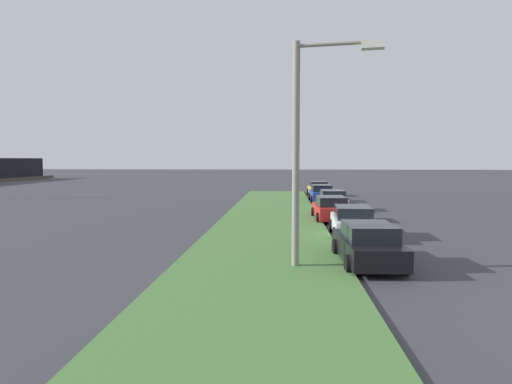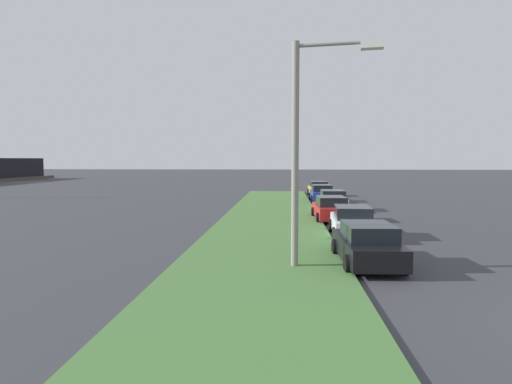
{
  "view_description": "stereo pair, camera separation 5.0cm",
  "coord_description": "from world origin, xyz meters",
  "px_view_note": "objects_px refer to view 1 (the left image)",
  "views": [
    {
      "loc": [
        -8.92,
        7.74,
        3.68
      ],
      "look_at": [
        17.85,
        9.42,
        1.67
      ],
      "focal_mm": 30.57,
      "sensor_mm": 36.0,
      "label": 1
    },
    {
      "loc": [
        -8.92,
        7.69,
        3.68
      ],
      "look_at": [
        17.85,
        9.42,
        1.67
      ],
      "focal_mm": 30.57,
      "sensor_mm": 36.0,
      "label": 2
    }
  ],
  "objects_px": {
    "parked_car_black": "(368,245)",
    "parked_car_yellow": "(318,189)",
    "streetlight": "(307,138)",
    "parked_car_white": "(352,222)",
    "parked_car_blue": "(321,193)",
    "parked_car_silver": "(332,200)",
    "parked_car_red": "(331,209)"
  },
  "relations": [
    {
      "from": "parked_car_black",
      "to": "parked_car_yellow",
      "type": "height_order",
      "value": "same"
    },
    {
      "from": "parked_car_red",
      "to": "streetlight",
      "type": "distance_m",
      "value": 12.61
    },
    {
      "from": "parked_car_silver",
      "to": "parked_car_blue",
      "type": "bearing_deg",
      "value": 1.47
    },
    {
      "from": "parked_car_silver",
      "to": "parked_car_blue",
      "type": "relative_size",
      "value": 1.0
    },
    {
      "from": "parked_car_black",
      "to": "parked_car_blue",
      "type": "height_order",
      "value": "same"
    },
    {
      "from": "parked_car_black",
      "to": "streetlight",
      "type": "bearing_deg",
      "value": 107.76
    },
    {
      "from": "parked_car_white",
      "to": "parked_car_blue",
      "type": "distance_m",
      "value": 17.51
    },
    {
      "from": "parked_car_yellow",
      "to": "streetlight",
      "type": "bearing_deg",
      "value": 173.12
    },
    {
      "from": "parked_car_blue",
      "to": "streetlight",
      "type": "distance_m",
      "value": 24.33
    },
    {
      "from": "parked_car_red",
      "to": "streetlight",
      "type": "xyz_separation_m",
      "value": [
        -11.88,
        2.11,
        3.67
      ]
    },
    {
      "from": "parked_car_yellow",
      "to": "parked_car_white",
      "type": "bearing_deg",
      "value": 177.87
    },
    {
      "from": "parked_car_black",
      "to": "parked_car_red",
      "type": "relative_size",
      "value": 1.0
    },
    {
      "from": "parked_car_red",
      "to": "streetlight",
      "type": "height_order",
      "value": "streetlight"
    },
    {
      "from": "parked_car_silver",
      "to": "parked_car_yellow",
      "type": "xyz_separation_m",
      "value": [
        12.48,
        0.02,
        0.0
      ]
    },
    {
      "from": "parked_car_silver",
      "to": "parked_car_blue",
      "type": "xyz_separation_m",
      "value": [
        6.62,
        0.21,
        0.0
      ]
    },
    {
      "from": "parked_car_blue",
      "to": "parked_car_yellow",
      "type": "bearing_deg",
      "value": -2.66
    },
    {
      "from": "parked_car_black",
      "to": "parked_car_silver",
      "type": "height_order",
      "value": "same"
    },
    {
      "from": "parked_car_red",
      "to": "parked_car_silver",
      "type": "distance_m",
      "value": 5.46
    },
    {
      "from": "parked_car_black",
      "to": "parked_car_yellow",
      "type": "bearing_deg",
      "value": -3.15
    },
    {
      "from": "parked_car_red",
      "to": "parked_car_yellow",
      "type": "xyz_separation_m",
      "value": [
        17.9,
        -0.67,
        0.0
      ]
    },
    {
      "from": "parked_car_white",
      "to": "parked_car_yellow",
      "type": "xyz_separation_m",
      "value": [
        23.38,
        -0.23,
        0.0
      ]
    },
    {
      "from": "parked_car_red",
      "to": "parked_car_black",
      "type": "bearing_deg",
      "value": 178.13
    },
    {
      "from": "parked_car_blue",
      "to": "streetlight",
      "type": "xyz_separation_m",
      "value": [
        -23.91,
        2.58,
        3.67
      ]
    },
    {
      "from": "parked_car_red",
      "to": "streetlight",
      "type": "bearing_deg",
      "value": 167.59
    },
    {
      "from": "parked_car_silver",
      "to": "parked_car_red",
      "type": "bearing_deg",
      "value": 172.45
    },
    {
      "from": "parked_car_white",
      "to": "parked_car_black",
      "type": "bearing_deg",
      "value": 179.22
    },
    {
      "from": "parked_car_black",
      "to": "parked_car_white",
      "type": "xyz_separation_m",
      "value": [
        5.61,
        -0.34,
        0.0
      ]
    },
    {
      "from": "parked_car_red",
      "to": "parked_car_yellow",
      "type": "bearing_deg",
      "value": -4.48
    },
    {
      "from": "parked_car_silver",
      "to": "streetlight",
      "type": "height_order",
      "value": "streetlight"
    },
    {
      "from": "parked_car_white",
      "to": "parked_car_yellow",
      "type": "relative_size",
      "value": 1.01
    },
    {
      "from": "parked_car_yellow",
      "to": "streetlight",
      "type": "distance_m",
      "value": 30.13
    },
    {
      "from": "parked_car_blue",
      "to": "parked_car_silver",
      "type": "bearing_deg",
      "value": -178.94
    }
  ]
}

